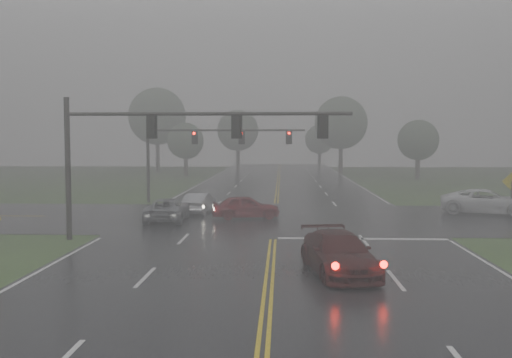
{
  "coord_description": "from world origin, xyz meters",
  "views": [
    {
      "loc": [
        0.45,
        -14.16,
        5.03
      ],
      "look_at": [
        -0.94,
        16.0,
        2.91
      ],
      "focal_mm": 40.0,
      "sensor_mm": 36.0,
      "label": 1
    }
  ],
  "objects_px": {
    "sedan_silver": "(199,213)",
    "signal_gantry_far": "(197,145)",
    "sedan_red": "(246,219)",
    "pickup_white": "(487,214)",
    "sedan_maroon": "(339,274)",
    "car_grey": "(168,221)",
    "signal_gantry_near": "(156,139)"
  },
  "relations": [
    {
      "from": "car_grey",
      "to": "signal_gantry_near",
      "type": "distance_m",
      "value": 8.41
    },
    {
      "from": "sedan_maroon",
      "to": "pickup_white",
      "type": "height_order",
      "value": "pickup_white"
    },
    {
      "from": "sedan_maroon",
      "to": "car_grey",
      "type": "distance_m",
      "value": 16.27
    },
    {
      "from": "sedan_red",
      "to": "car_grey",
      "type": "distance_m",
      "value": 4.92
    },
    {
      "from": "pickup_white",
      "to": "signal_gantry_far",
      "type": "bearing_deg",
      "value": 92.02
    },
    {
      "from": "signal_gantry_far",
      "to": "sedan_maroon",
      "type": "bearing_deg",
      "value": -69.55
    },
    {
      "from": "car_grey",
      "to": "signal_gantry_far",
      "type": "bearing_deg",
      "value": -93.55
    },
    {
      "from": "car_grey",
      "to": "pickup_white",
      "type": "height_order",
      "value": "pickup_white"
    },
    {
      "from": "sedan_silver",
      "to": "pickup_white",
      "type": "height_order",
      "value": "pickup_white"
    },
    {
      "from": "pickup_white",
      "to": "sedan_red",
      "type": "bearing_deg",
      "value": 118.85
    },
    {
      "from": "sedan_silver",
      "to": "signal_gantry_near",
      "type": "distance_m",
      "value": 11.54
    },
    {
      "from": "signal_gantry_far",
      "to": "sedan_silver",
      "type": "bearing_deg",
      "value": -80.55
    },
    {
      "from": "sedan_maroon",
      "to": "sedan_silver",
      "type": "relative_size",
      "value": 1.25
    },
    {
      "from": "sedan_silver",
      "to": "signal_gantry_far",
      "type": "distance_m",
      "value": 8.11
    },
    {
      "from": "car_grey",
      "to": "pickup_white",
      "type": "relative_size",
      "value": 0.84
    },
    {
      "from": "car_grey",
      "to": "signal_gantry_near",
      "type": "relative_size",
      "value": 0.35
    },
    {
      "from": "sedan_red",
      "to": "car_grey",
      "type": "bearing_deg",
      "value": 95.63
    },
    {
      "from": "sedan_maroon",
      "to": "pickup_white",
      "type": "distance_m",
      "value": 21.07
    },
    {
      "from": "car_grey",
      "to": "pickup_white",
      "type": "bearing_deg",
      "value": -170.48
    },
    {
      "from": "sedan_red",
      "to": "pickup_white",
      "type": "xyz_separation_m",
      "value": [
        16.04,
        2.87,
        0.0
      ]
    },
    {
      "from": "sedan_red",
      "to": "sedan_maroon",
      "type": "bearing_deg",
      "value": -172.57
    },
    {
      "from": "sedan_red",
      "to": "signal_gantry_far",
      "type": "bearing_deg",
      "value": 16.89
    },
    {
      "from": "sedan_maroon",
      "to": "signal_gantry_far",
      "type": "distance_m",
      "value": 25.72
    },
    {
      "from": "sedan_red",
      "to": "signal_gantry_near",
      "type": "bearing_deg",
      "value": 144.52
    },
    {
      "from": "sedan_maroon",
      "to": "car_grey",
      "type": "bearing_deg",
      "value": 114.13
    },
    {
      "from": "sedan_red",
      "to": "pickup_white",
      "type": "relative_size",
      "value": 0.73
    },
    {
      "from": "sedan_maroon",
      "to": "signal_gantry_near",
      "type": "relative_size",
      "value": 0.37
    },
    {
      "from": "pickup_white",
      "to": "sedan_maroon",
      "type": "bearing_deg",
      "value": 165.23
    },
    {
      "from": "sedan_silver",
      "to": "car_grey",
      "type": "xyz_separation_m",
      "value": [
        -1.42,
        -3.68,
        0.0
      ]
    },
    {
      "from": "sedan_maroon",
      "to": "signal_gantry_near",
      "type": "height_order",
      "value": "signal_gantry_near"
    },
    {
      "from": "sedan_silver",
      "to": "car_grey",
      "type": "relative_size",
      "value": 0.84
    },
    {
      "from": "sedan_silver",
      "to": "signal_gantry_far",
      "type": "bearing_deg",
      "value": -75.5
    }
  ]
}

